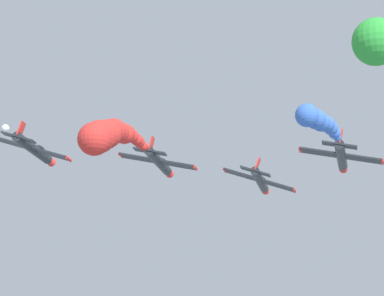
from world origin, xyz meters
TOP-DOWN VIEW (x-y plane):
  - airplane_lead at (5.61, 14.70)m, footprint 9.12×10.35m
  - airplane_left_inner at (-5.04, 4.91)m, footprint 9.40×10.35m
  - smoke_trail_left_inner at (-4.65, -15.62)m, footprint 3.13×20.43m
  - airplane_right_inner at (16.16, 4.92)m, footprint 9.42×10.35m
  - smoke_trail_right_inner at (14.65, -10.50)m, footprint 3.81×13.15m
  - airplane_left_outer at (-16.97, -4.34)m, footprint 9.18×10.35m

SIDE VIEW (x-z plane):
  - smoke_trail_left_inner at x=-4.65m, z-range 132.52..139.49m
  - smoke_trail_right_inner at x=14.65m, z-range 136.23..139.17m
  - airplane_right_inner at x=16.16m, z-range 137.04..140.07m
  - airplane_left_outer at x=-16.97m, z-range 137.03..140.50m
  - airplane_lead at x=5.61m, z-range 137.03..140.59m
  - airplane_left_inner at x=-5.04m, z-range 137.61..140.69m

